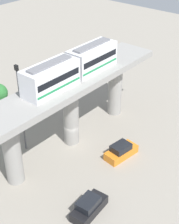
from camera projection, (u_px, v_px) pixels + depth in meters
ground_plane at (72, 141)px, 43.63m from camera, size 120.00×120.00×0.00m
viaduct at (70, 98)px, 40.23m from camera, size 5.20×28.00×8.62m
train at (72, 67)px, 38.58m from camera, size 2.64×13.55×3.24m
parked_car_orange at (121, 151)px, 40.75m from camera, size 2.36×4.41×1.76m
parked_car_black at (89, 207)px, 33.41m from camera, size 2.15×4.34×1.76m
signal_post at (21, 106)px, 39.17m from camera, size 0.44×0.28×11.22m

